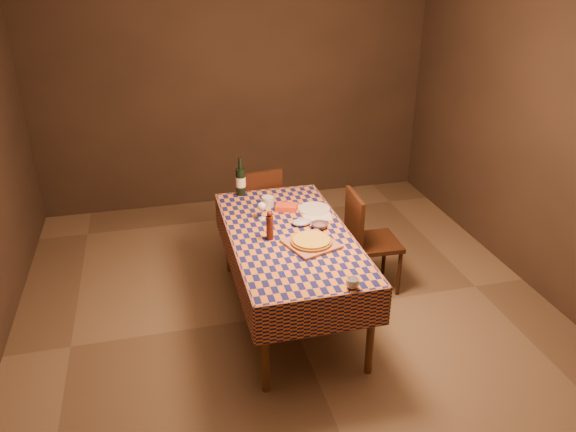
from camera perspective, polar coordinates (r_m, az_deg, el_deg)
The scene contains 16 objects.
room at distance 4.18m, azimuth 0.17°, elevation 5.28°, with size 5.00×5.10×2.70m.
dining_table at distance 4.45m, azimuth 0.16°, elevation -2.66°, with size 0.94×1.84×0.77m.
cutting_board at distance 4.24m, azimuth 2.38°, elevation -2.85°, with size 0.35×0.35×0.02m, color #9D6849.
pizza at distance 4.23m, azimuth 2.38°, elevation -2.54°, with size 0.36×0.36×0.03m.
pepper_mill at distance 4.29m, azimuth -1.86°, elevation -1.05°, with size 0.07×0.07×0.23m.
bowl at distance 4.50m, azimuth 3.23°, elevation -0.99°, with size 0.13×0.13×0.04m, color #5D454E.
wine_glass at distance 4.62m, azimuth -2.68°, elevation 0.92°, with size 0.08×0.08×0.15m.
wine_bottle at distance 5.08m, azimuth -4.82°, elevation 3.56°, with size 0.09×0.09×0.35m.
deli_tub at distance 4.86m, azimuth -2.06°, elevation 1.48°, with size 0.11×0.11×0.09m, color silver.
takeout_container at distance 4.80m, azimuth -0.17°, elevation 0.90°, with size 0.18×0.13×0.05m, color red.
white_plate at distance 4.81m, azimuth 2.65°, elevation 0.73°, with size 0.27×0.27×0.02m, color silver.
tumbler at distance 3.75m, azimuth 6.58°, elevation -6.81°, with size 0.09×0.09×0.07m, color silver.
flour_patch at distance 4.70m, azimuth 2.99°, elevation -0.00°, with size 0.24×0.18×0.00m, color silver.
flour_bag at distance 4.54m, azimuth 1.38°, elevation -0.63°, with size 0.16×0.12×0.05m, color #A1AFCE.
chair_far at distance 5.46m, azimuth -3.11°, elevation 0.92°, with size 0.47×0.48×0.93m.
chair_right at distance 4.95m, azimuth 7.90°, elevation -2.06°, with size 0.44×0.43×0.93m.
Camera 1 is at (-0.97, -3.79, 2.81)m, focal length 35.00 mm.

